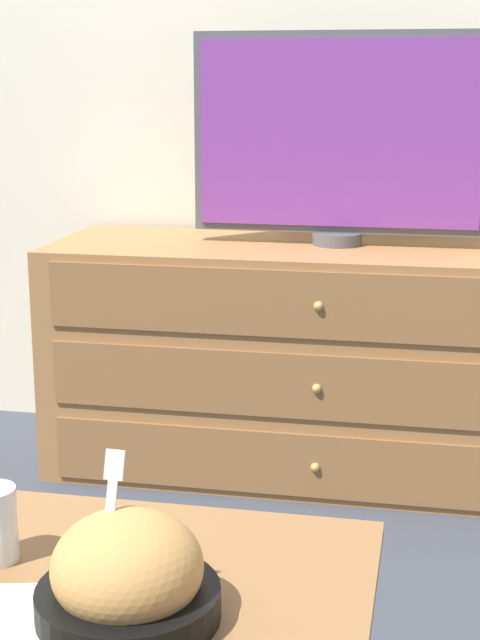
# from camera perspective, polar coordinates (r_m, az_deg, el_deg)

# --- Properties ---
(ground_plane) EXTENTS (12.00, 12.00, 0.00)m
(ground_plane) POSITION_cam_1_polar(r_m,az_deg,el_deg) (3.08, 4.43, -6.54)
(ground_plane) COLOR #383D47
(dresser) EXTENTS (1.52, 0.52, 0.63)m
(dresser) POSITION_cam_1_polar(r_m,az_deg,el_deg) (2.70, 5.15, -2.36)
(dresser) COLOR #9E6B3D
(dresser) RESTS_ON ground_plane
(tv) EXTENTS (0.78, 0.13, 0.56)m
(tv) POSITION_cam_1_polar(r_m,az_deg,el_deg) (2.63, 5.82, 10.57)
(tv) COLOR #515156
(tv) RESTS_ON dresser
(coffee_table) EXTENTS (0.93, 0.49, 0.45)m
(coffee_table) POSITION_cam_1_polar(r_m,az_deg,el_deg) (1.38, -12.88, -16.72)
(coffee_table) COLOR olive
(coffee_table) RESTS_ON ground_plane
(takeout_bowl) EXTENTS (0.22, 0.22, 0.20)m
(takeout_bowl) POSITION_cam_1_polar(r_m,az_deg,el_deg) (1.19, -6.38, -14.70)
(takeout_bowl) COLOR black
(takeout_bowl) RESTS_ON coffee_table
(napkin) EXTENTS (0.18, 0.18, 0.00)m
(napkin) POSITION_cam_1_polar(r_m,az_deg,el_deg) (1.24, -11.93, -16.47)
(napkin) COLOR white
(napkin) RESTS_ON coffee_table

